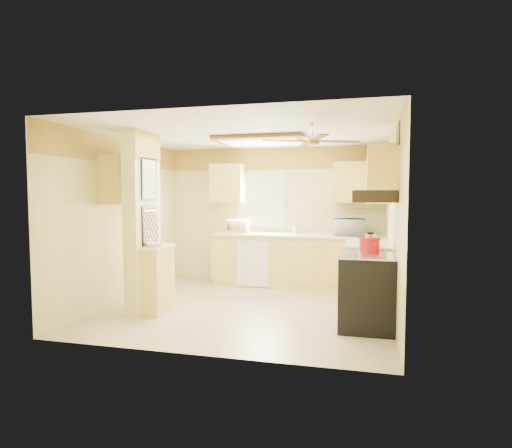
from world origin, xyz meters
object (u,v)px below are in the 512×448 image
(stove, at_px, (366,291))
(microwave, at_px, (349,227))
(bowl, at_px, (155,244))
(dutch_oven, at_px, (370,245))
(kettle, at_px, (370,240))

(stove, relative_size, microwave, 1.77)
(bowl, distance_m, dutch_oven, 2.82)
(microwave, height_order, dutch_oven, microwave)
(bowl, xyz_separation_m, kettle, (2.82, 0.60, 0.07))
(bowl, height_order, dutch_oven, dutch_oven)
(stove, height_order, microwave, microwave)
(bowl, bearing_deg, kettle, 12.04)
(bowl, bearing_deg, microwave, 41.79)
(bowl, distance_m, kettle, 2.88)
(stove, distance_m, dutch_oven, 0.58)
(microwave, distance_m, bowl, 3.34)
(bowl, xyz_separation_m, dutch_oven, (2.80, 0.31, 0.04))
(stove, distance_m, bowl, 2.82)
(microwave, xyz_separation_m, kettle, (0.33, -1.62, -0.05))
(microwave, height_order, bowl, microwave)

